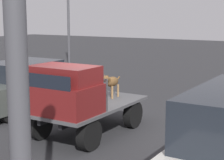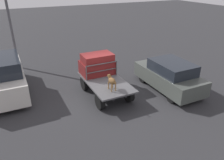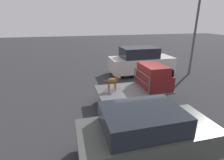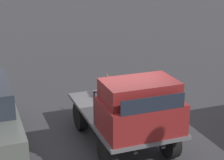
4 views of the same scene
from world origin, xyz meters
The scene contains 8 objects.
ground_plane centered at (0.00, 0.00, 0.00)m, with size 80.00×80.00×0.00m, color #2D2D30.
flatbed_truck centered at (0.00, 0.00, 0.59)m, with size 3.55×1.90×0.83m.
truck_cab centered at (1.09, 0.00, 1.38)m, with size 1.23×1.78×1.16m.
truck_headboard centered at (0.43, 0.00, 1.38)m, with size 0.04×1.78×0.82m.
dog centered at (-0.98, 0.12, 1.30)m, with size 0.88×0.29×0.73m.
parked_sedan centered at (-0.91, -3.46, 0.83)m, with size 4.18×1.88×1.67m.
parked_pickup_far centered at (2.49, 4.77, 1.02)m, with size 4.87×2.04×2.10m.
light_pole_near centered at (6.27, 3.84, 3.57)m, with size 0.37×0.37×5.88m.
Camera 3 is at (-3.03, -7.50, 4.09)m, focal length 28.00 mm.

